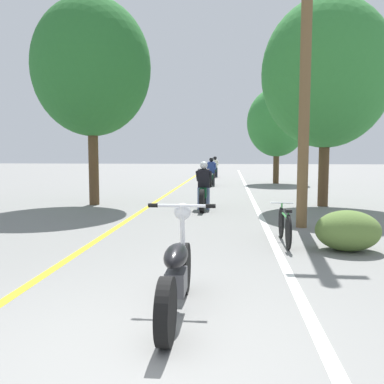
# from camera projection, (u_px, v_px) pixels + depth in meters

# --- Properties ---
(ground_plane) EXTENTS (120.00, 120.00, 0.00)m
(ground_plane) POSITION_uv_depth(u_px,v_px,m) (126.00, 358.00, 3.34)
(ground_plane) COLOR slate
(lane_stripe_center) EXTENTS (0.14, 48.00, 0.01)m
(lane_stripe_center) POSITION_uv_depth(u_px,v_px,m) (166.00, 195.00, 16.31)
(lane_stripe_center) COLOR yellow
(lane_stripe_center) RESTS_ON ground
(lane_stripe_edge) EXTENTS (0.14, 48.00, 0.01)m
(lane_stripe_edge) POSITION_uv_depth(u_px,v_px,m) (251.00, 196.00, 16.00)
(lane_stripe_edge) COLOR white
(lane_stripe_edge) RESTS_ON ground
(utility_pole) EXTENTS (1.10, 0.24, 6.74)m
(utility_pole) POSITION_uv_depth(u_px,v_px,m) (305.00, 71.00, 8.88)
(utility_pole) COLOR brown
(utility_pole) RESTS_ON ground
(roadside_tree_right_near) EXTENTS (3.98, 3.58, 6.42)m
(roadside_tree_right_near) POSITION_uv_depth(u_px,v_px,m) (327.00, 74.00, 12.51)
(roadside_tree_right_near) COLOR #513A23
(roadside_tree_right_near) RESTS_ON ground
(roadside_tree_right_far) EXTENTS (3.26, 2.94, 5.24)m
(roadside_tree_right_far) POSITION_uv_depth(u_px,v_px,m) (277.00, 122.00, 22.23)
(roadside_tree_right_far) COLOR #513A23
(roadside_tree_right_far) RESTS_ON ground
(roadside_tree_left) EXTENTS (3.77, 3.39, 6.55)m
(roadside_tree_left) POSITION_uv_depth(u_px,v_px,m) (91.00, 68.00, 12.85)
(roadside_tree_left) COLOR #513A23
(roadside_tree_left) RESTS_ON ground
(roadside_bush) EXTENTS (1.10, 0.88, 0.70)m
(roadside_bush) POSITION_uv_depth(u_px,v_px,m) (348.00, 231.00, 6.97)
(roadside_bush) COLOR #5B7A38
(roadside_bush) RESTS_ON ground
(motorcycle_foreground) EXTENTS (0.77, 1.96, 1.10)m
(motorcycle_foreground) POSITION_uv_depth(u_px,v_px,m) (177.00, 273.00, 4.23)
(motorcycle_foreground) COLOR black
(motorcycle_foreground) RESTS_ON ground
(motorcycle_rider_lead) EXTENTS (0.50, 2.10, 1.43)m
(motorcycle_rider_lead) POSITION_uv_depth(u_px,v_px,m) (204.00, 191.00, 12.15)
(motorcycle_rider_lead) COLOR black
(motorcycle_rider_lead) RESTS_ON ground
(motorcycle_rider_mid) EXTENTS (0.50, 2.17, 1.45)m
(motorcycle_rider_mid) POSITION_uv_depth(u_px,v_px,m) (211.00, 175.00, 20.86)
(motorcycle_rider_mid) COLOR black
(motorcycle_rider_mid) RESTS_ON ground
(motorcycle_rider_far) EXTENTS (0.50, 2.16, 1.46)m
(motorcycle_rider_far) POSITION_uv_depth(u_px,v_px,m) (215.00, 169.00, 28.26)
(motorcycle_rider_far) COLOR black
(motorcycle_rider_far) RESTS_ON ground
(bicycle_parked) EXTENTS (0.44, 1.62, 0.72)m
(bicycle_parked) POSITION_uv_depth(u_px,v_px,m) (285.00, 225.00, 7.55)
(bicycle_parked) COLOR black
(bicycle_parked) RESTS_ON ground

